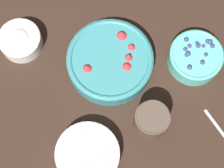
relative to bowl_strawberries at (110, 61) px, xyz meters
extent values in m
plane|color=black|center=(-0.02, 0.06, -0.04)|extent=(4.00, 4.00, 0.00)
cylinder|color=teal|center=(0.00, 0.00, -0.01)|extent=(0.24, 0.24, 0.06)
torus|color=teal|center=(0.00, 0.00, 0.02)|extent=(0.24, 0.24, 0.02)
cylinder|color=red|center=(0.00, 0.00, 0.01)|extent=(0.19, 0.19, 0.02)
cone|color=red|center=(-0.05, 0.00, 0.03)|extent=(0.03, 0.03, 0.03)
cone|color=red|center=(0.06, 0.03, 0.03)|extent=(0.05, 0.05, 0.02)
cone|color=red|center=(-0.06, -0.04, 0.03)|extent=(0.04, 0.04, 0.02)
cone|color=red|center=(-0.05, 0.02, 0.03)|extent=(0.04, 0.04, 0.02)
cone|color=red|center=(-0.03, -0.07, 0.03)|extent=(0.04, 0.04, 0.03)
cylinder|color=#56B7A8|center=(-0.24, -0.02, -0.01)|extent=(0.15, 0.15, 0.05)
torus|color=#56B7A8|center=(-0.24, -0.02, 0.02)|extent=(0.15, 0.15, 0.01)
cylinder|color=navy|center=(-0.24, -0.02, 0.01)|extent=(0.12, 0.12, 0.02)
sphere|color=navy|center=(-0.28, -0.06, 0.02)|extent=(0.02, 0.02, 0.02)
sphere|color=navy|center=(-0.21, -0.02, 0.02)|extent=(0.01, 0.01, 0.01)
sphere|color=navy|center=(-0.21, -0.06, 0.02)|extent=(0.01, 0.01, 0.01)
sphere|color=navy|center=(-0.21, -0.03, 0.02)|extent=(0.01, 0.01, 0.01)
sphere|color=navy|center=(-0.24, -0.05, 0.02)|extent=(0.01, 0.01, 0.01)
sphere|color=navy|center=(-0.22, -0.02, 0.02)|extent=(0.01, 0.01, 0.01)
sphere|color=navy|center=(-0.22, 0.02, 0.02)|extent=(0.01, 0.01, 0.01)
sphere|color=navy|center=(-0.26, -0.05, 0.02)|extent=(0.01, 0.01, 0.01)
sphere|color=navy|center=(-0.24, -0.05, 0.02)|extent=(0.01, 0.01, 0.01)
sphere|color=navy|center=(-0.25, 0.00, 0.02)|extent=(0.01, 0.01, 0.01)
sphere|color=navy|center=(-0.22, -0.04, 0.02)|extent=(0.01, 0.01, 0.01)
sphere|color=navy|center=(-0.27, -0.06, 0.02)|extent=(0.01, 0.01, 0.01)
sphere|color=navy|center=(-0.28, -0.05, 0.02)|extent=(0.01, 0.01, 0.01)
sphere|color=navy|center=(-0.27, -0.02, 0.02)|extent=(0.01, 0.01, 0.01)
cylinder|color=white|center=(0.05, 0.26, -0.01)|extent=(0.17, 0.17, 0.05)
torus|color=white|center=(0.05, 0.26, 0.01)|extent=(0.17, 0.17, 0.01)
cylinder|color=beige|center=(0.05, 0.26, 0.00)|extent=(0.14, 0.14, 0.01)
cylinder|color=beige|center=(0.00, 0.27, 0.01)|extent=(0.03, 0.03, 0.00)
cylinder|color=beige|center=(0.11, 0.27, 0.01)|extent=(0.03, 0.03, 0.00)
cylinder|color=beige|center=(-0.01, 0.27, 0.01)|extent=(0.03, 0.03, 0.01)
cylinder|color=beige|center=(0.02, 0.28, 0.01)|extent=(0.03, 0.03, 0.01)
cylinder|color=beige|center=(0.07, 0.21, 0.01)|extent=(0.03, 0.03, 0.01)
cylinder|color=silver|center=(0.26, -0.06, -0.01)|extent=(0.12, 0.12, 0.05)
torus|color=silver|center=(0.26, -0.06, 0.01)|extent=(0.12, 0.12, 0.01)
cylinder|color=silver|center=(0.26, -0.06, 0.00)|extent=(0.10, 0.10, 0.01)
ellipsoid|color=silver|center=(0.26, -0.06, 0.01)|extent=(0.06, 0.06, 0.03)
cylinder|color=#4C3D33|center=(-0.11, 0.17, 0.01)|extent=(0.09, 0.09, 0.09)
cylinder|color=#472819|center=(-0.11, 0.17, 0.00)|extent=(0.08, 0.08, 0.07)
cylinder|color=#4C3D33|center=(-0.11, 0.17, 0.06)|extent=(0.08, 0.08, 0.01)
cube|color=#B2B2B7|center=(-0.30, 0.17, -0.03)|extent=(0.07, 0.09, 0.01)
camera|label=1|loc=(-0.02, 0.36, 0.99)|focal=60.00mm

